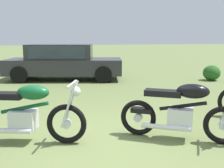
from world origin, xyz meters
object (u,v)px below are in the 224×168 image
object	(u,v)px
motorcycle_green	(24,113)
car_charcoal	(63,60)
shrub_low	(212,73)
motorcycle_black	(181,112)

from	to	relation	value
motorcycle_green	car_charcoal	distance (m)	6.66
shrub_low	motorcycle_green	bearing A→B (deg)	-145.60
motorcycle_green	car_charcoal	bearing A→B (deg)	99.03
motorcycle_green	motorcycle_black	xyz separation A→B (m)	(2.50, -0.58, 0.00)
motorcycle_black	shrub_low	distance (m)	6.95
motorcycle_black	motorcycle_green	bearing A→B (deg)	-159.80
motorcycle_green	car_charcoal	xyz separation A→B (m)	(1.25, 6.54, 0.32)
car_charcoal	shrub_low	bearing A→B (deg)	-2.73
car_charcoal	motorcycle_green	bearing A→B (deg)	-86.16
motorcycle_green	shrub_low	distance (m)	8.42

